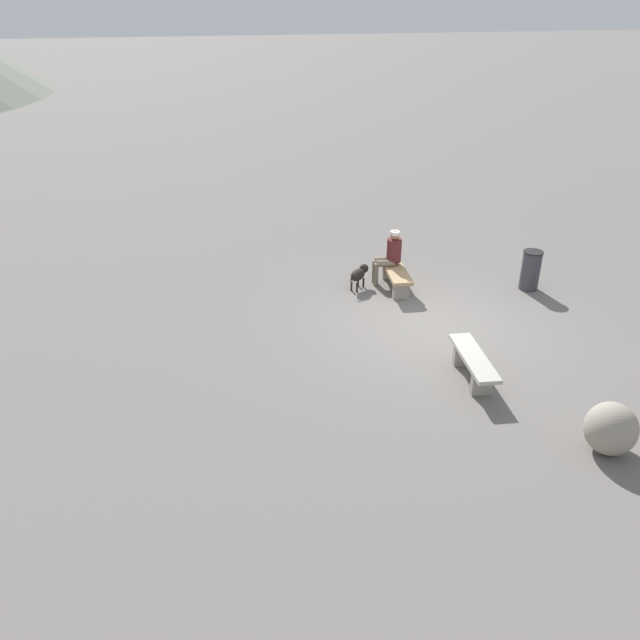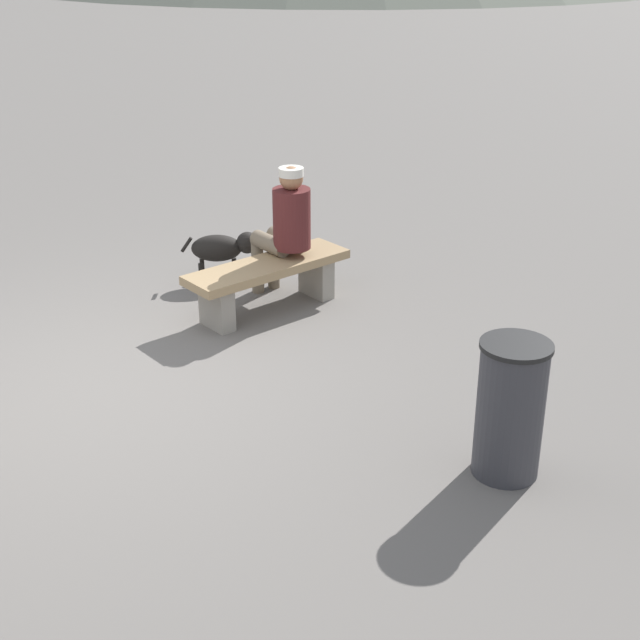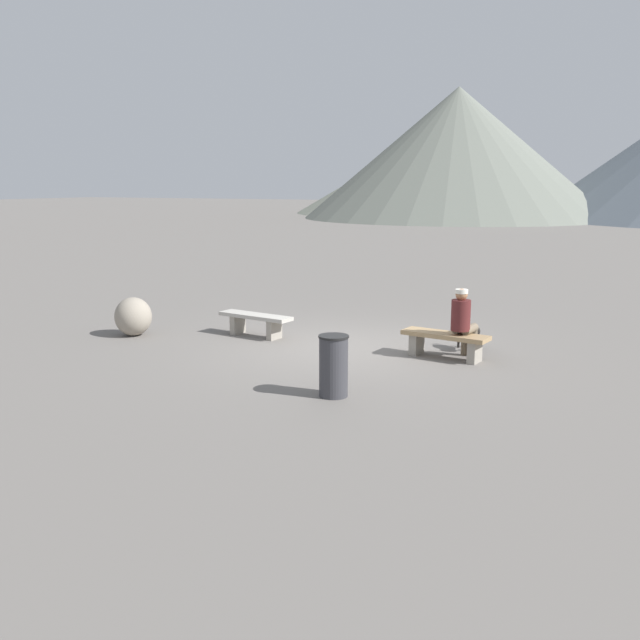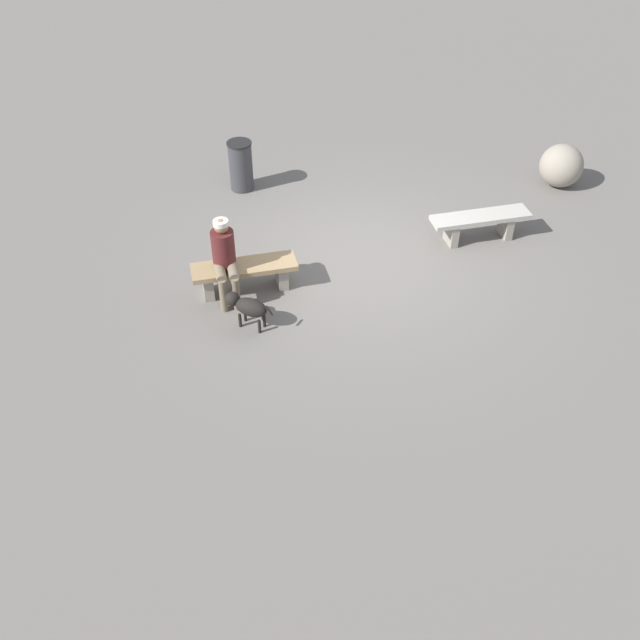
{
  "view_description": "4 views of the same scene",
  "coord_description": "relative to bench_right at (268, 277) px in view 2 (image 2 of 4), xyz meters",
  "views": [
    {
      "loc": [
        -9.98,
        4.98,
        5.75
      ],
      "look_at": [
        0.1,
        2.23,
        0.37
      ],
      "focal_mm": 35.24,
      "sensor_mm": 36.0,
      "label": 1
    },
    {
      "loc": [
        -3.19,
        -4.99,
        3.12
      ],
      "look_at": [
        1.35,
        -1.02,
        0.39
      ],
      "focal_mm": 49.93,
      "sensor_mm": 36.0,
      "label": 2
    },
    {
      "loc": [
        5.0,
        -11.53,
        2.97
      ],
      "look_at": [
        -0.02,
        -1.02,
        0.7
      ],
      "focal_mm": 39.56,
      "sensor_mm": 36.0,
      "label": 3
    },
    {
      "loc": [
        3.95,
        8.15,
        6.48
      ],
      "look_at": [
        1.43,
        1.87,
        0.73
      ],
      "focal_mm": 40.47,
      "sensor_mm": 36.0,
      "label": 4
    }
  ],
  "objects": [
    {
      "name": "bench_right",
      "position": [
        0.0,
        0.0,
        0.0
      ],
      "size": [
        1.55,
        0.65,
        0.45
      ],
      "rotation": [
        0.0,
        0.0,
        -0.15
      ],
      "color": "gray",
      "rests_on": "ground"
    },
    {
      "name": "ground",
      "position": [
        -1.86,
        -0.03,
        -0.34
      ],
      "size": [
        210.0,
        210.0,
        0.06
      ],
      "primitive_type": "cube",
      "color": "slate"
    },
    {
      "name": "trash_bin",
      "position": [
        -0.82,
        -2.83,
        0.13
      ],
      "size": [
        0.43,
        0.43,
        0.88
      ],
      "color": "#38383D",
      "rests_on": "ground"
    },
    {
      "name": "seated_person",
      "position": [
        0.28,
        0.05,
        0.39
      ],
      "size": [
        0.39,
        0.63,
        1.23
      ],
      "rotation": [
        0.0,
        0.0,
        -0.16
      ],
      "color": "#511E1E",
      "rests_on": "ground"
    },
    {
      "name": "dog",
      "position": [
        0.2,
        0.78,
        0.02
      ],
      "size": [
        0.55,
        0.57,
        0.49
      ],
      "rotation": [
        0.0,
        0.0,
        5.47
      ],
      "color": "black",
      "rests_on": "ground"
    }
  ]
}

